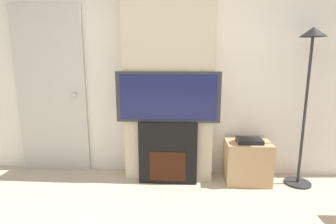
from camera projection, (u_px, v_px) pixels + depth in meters
wall_back at (170, 67)px, 3.21m from camera, size 6.00×0.06×2.70m
chimney_breast at (169, 67)px, 3.03m from camera, size 1.03×0.31×2.70m
fireplace at (168, 152)px, 3.07m from camera, size 0.68×0.15×0.74m
television at (168, 97)px, 2.94m from camera, size 1.18×0.07×0.57m
floor_lamp at (309, 76)px, 2.84m from camera, size 0.30×0.30×1.77m
media_stand at (247, 161)px, 3.10m from camera, size 0.51×0.38×0.55m
entry_door at (51, 91)px, 3.31m from camera, size 0.89×0.09×2.10m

